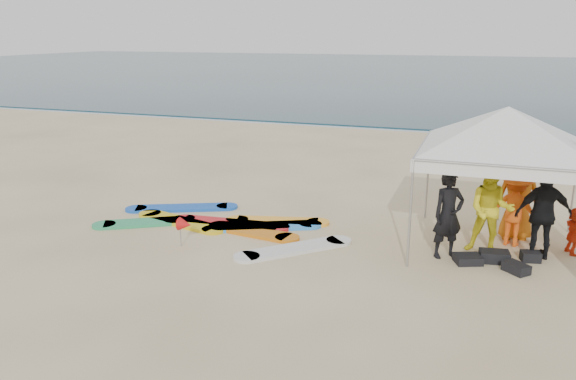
% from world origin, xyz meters
% --- Properties ---
extents(ground, '(120.00, 120.00, 0.00)m').
position_xyz_m(ground, '(0.00, 0.00, 0.00)').
color(ground, beige).
rests_on(ground, ground).
extents(ocean, '(160.00, 84.00, 0.08)m').
position_xyz_m(ocean, '(0.00, 60.00, 0.04)').
color(ocean, '#0C2633').
rests_on(ocean, ground).
extents(shoreline_foam, '(160.00, 1.20, 0.01)m').
position_xyz_m(shoreline_foam, '(0.00, 18.20, 0.00)').
color(shoreline_foam, silver).
rests_on(shoreline_foam, ground).
extents(person_black_a, '(0.77, 0.72, 1.77)m').
position_xyz_m(person_black_a, '(3.87, 3.00, 0.89)').
color(person_black_a, black).
rests_on(person_black_a, ground).
extents(person_yellow, '(0.92, 0.72, 1.85)m').
position_xyz_m(person_yellow, '(4.65, 3.49, 0.93)').
color(person_yellow, yellow).
rests_on(person_yellow, ground).
extents(person_orange_a, '(1.15, 0.83, 1.60)m').
position_xyz_m(person_orange_a, '(5.14, 4.15, 0.80)').
color(person_orange_a, '#FF5E16').
rests_on(person_orange_a, ground).
extents(person_black_b, '(1.17, 0.73, 1.85)m').
position_xyz_m(person_black_b, '(5.63, 3.55, 0.92)').
color(person_black_b, black).
rests_on(person_black_b, ground).
extents(person_orange_b, '(1.03, 0.78, 1.88)m').
position_xyz_m(person_orange_b, '(5.20, 4.56, 0.94)').
color(person_orange_b, orange).
rests_on(person_orange_b, ground).
extents(person_seated, '(0.56, 0.95, 0.98)m').
position_xyz_m(person_seated, '(6.30, 4.03, 0.49)').
color(person_seated, '#F03C15').
rests_on(person_seated, ground).
extents(canopy_tent, '(4.49, 4.49, 3.39)m').
position_xyz_m(canopy_tent, '(4.80, 3.83, 2.95)').
color(canopy_tent, '#A5A5A8').
rests_on(canopy_tent, ground).
extents(marker_pennant, '(0.28, 0.28, 0.64)m').
position_xyz_m(marker_pennant, '(-1.33, 1.74, 0.49)').
color(marker_pennant, '#A5A5A8').
rests_on(marker_pennant, ground).
extents(gear_pile, '(1.67, 1.11, 0.22)m').
position_xyz_m(gear_pile, '(4.85, 2.94, 0.10)').
color(gear_pile, black).
rests_on(gear_pile, ground).
extents(surfboard_spread, '(5.74, 3.36, 0.07)m').
position_xyz_m(surfboard_spread, '(-1.07, 3.21, 0.04)').
color(surfboard_spread, blue).
rests_on(surfboard_spread, ground).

